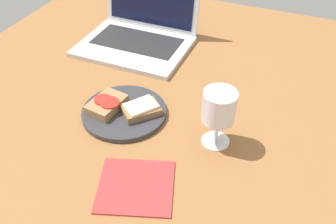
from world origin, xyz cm
name	(u,v)px	position (x,y,z in cm)	size (l,w,h in cm)	color
wooden_table	(170,110)	(0.00, 0.00, 1.50)	(140.00, 140.00, 3.00)	brown
plate	(124,112)	(-9.43, -7.72, 3.69)	(21.77, 21.77, 1.39)	#333338
sandwich_with_tomato	(107,104)	(-13.88, -8.62, 5.69)	(8.29, 10.92, 2.76)	#937047
sandwich_with_cheese	(141,109)	(-4.94, -6.86, 5.59)	(11.02, 11.10, 2.56)	brown
wine_glass	(219,109)	(15.27, -8.23, 13.06)	(7.62, 7.62, 14.50)	white
laptop	(139,32)	(-22.16, 27.20, 6.99)	(34.34, 29.34, 21.42)	silver
napkin	(136,186)	(3.89, -27.71, 3.20)	(15.72, 14.75, 0.40)	#B23333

